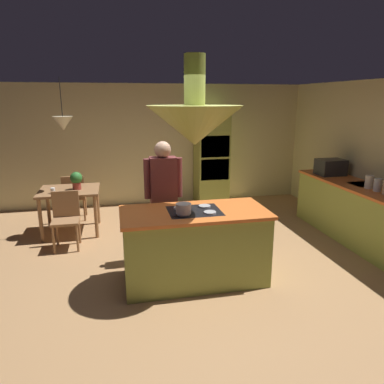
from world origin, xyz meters
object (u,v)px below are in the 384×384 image
(microwave_on_counter, at_px, (331,167))
(cooking_pot_on_cooktop, at_px, (184,209))
(chair_facing_island, at_px, (66,216))
(canister_tea, at_px, (369,182))
(canister_sugar, at_px, (378,185))
(potted_plant_on_table, at_px, (76,180))
(cup_on_table, at_px, (53,191))
(kitchen_island, at_px, (194,246))
(oven_tower, at_px, (211,156))
(person_at_island, at_px, (164,193))
(chair_by_back_wall, at_px, (74,194))
(dining_table, at_px, (70,196))

(microwave_on_counter, height_order, cooking_pot_on_cooktop, microwave_on_counter)
(chair_facing_island, bearing_deg, canister_tea, -11.51)
(canister_sugar, bearing_deg, potted_plant_on_table, 158.68)
(cup_on_table, height_order, canister_sugar, canister_sugar)
(kitchen_island, height_order, canister_sugar, canister_sugar)
(oven_tower, xyz_separation_m, cup_on_table, (-3.02, -1.35, -0.24))
(cup_on_table, xyz_separation_m, canister_sugar, (4.76, -1.54, 0.21))
(potted_plant_on_table, bearing_deg, chair_facing_island, -102.09)
(chair_facing_island, bearing_deg, oven_tower, 32.51)
(oven_tower, height_order, cooking_pot_on_cooktop, oven_tower)
(person_at_island, bearing_deg, chair_by_back_wall, 124.88)
(dining_table, xyz_separation_m, canister_tea, (4.54, -1.57, 0.37))
(dining_table, distance_m, person_at_island, 2.02)
(canister_tea, bearing_deg, cup_on_table, 164.12)
(potted_plant_on_table, distance_m, cooking_pot_on_cooktop, 2.62)
(cup_on_table, xyz_separation_m, canister_tea, (4.76, -1.36, 0.22))
(chair_by_back_wall, distance_m, canister_sugar, 5.16)
(canister_sugar, distance_m, canister_tea, 0.18)
(dining_table, xyz_separation_m, cup_on_table, (-0.22, -0.21, 0.16))
(microwave_on_counter, bearing_deg, cup_on_table, 175.93)
(chair_by_back_wall, bearing_deg, canister_tea, 154.07)
(canister_tea, height_order, cooking_pot_on_cooktop, canister_tea)
(canister_tea, bearing_deg, potted_plant_on_table, 160.73)
(person_at_island, xyz_separation_m, chair_by_back_wall, (-1.42, 2.04, -0.47))
(dining_table, xyz_separation_m, potted_plant_on_table, (0.13, -0.03, 0.28))
(canister_tea, bearing_deg, person_at_island, 176.86)
(dining_table, relative_size, chair_facing_island, 1.12)
(kitchen_island, bearing_deg, cup_on_table, 135.52)
(chair_by_back_wall, bearing_deg, cup_on_table, 75.26)
(canister_sugar, bearing_deg, chair_by_back_wall, 152.26)
(chair_facing_island, relative_size, cooking_pot_on_cooktop, 4.83)
(canister_sugar, distance_m, cooking_pot_on_cooktop, 3.04)
(dining_table, distance_m, cup_on_table, 0.34)
(oven_tower, relative_size, cup_on_table, 23.31)
(canister_sugar, bearing_deg, canister_tea, 90.00)
(chair_facing_island, distance_m, cooking_pot_on_cooktop, 2.27)
(cup_on_table, relative_size, canister_tea, 0.45)
(chair_facing_island, bearing_deg, cup_on_table, 117.45)
(chair_facing_island, bearing_deg, person_at_island, -27.95)
(potted_plant_on_table, bearing_deg, oven_tower, 23.65)
(dining_table, height_order, person_at_island, person_at_island)
(potted_plant_on_table, relative_size, canister_sugar, 1.58)
(dining_table, distance_m, microwave_on_counter, 4.59)
(kitchen_island, height_order, oven_tower, oven_tower)
(oven_tower, xyz_separation_m, person_at_island, (-1.38, -2.54, -0.07))
(potted_plant_on_table, bearing_deg, kitchen_island, -52.92)
(cup_on_table, height_order, cooking_pot_on_cooktop, cooking_pot_on_cooktop)
(kitchen_island, bearing_deg, person_at_island, 111.70)
(oven_tower, xyz_separation_m, cooking_pot_on_cooktop, (-1.26, -3.37, -0.05))
(chair_by_back_wall, bearing_deg, person_at_island, 124.88)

